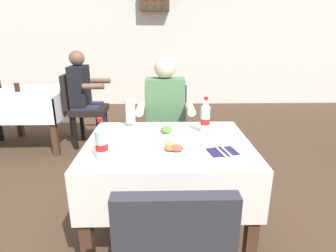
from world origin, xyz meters
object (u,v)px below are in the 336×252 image
Objects in this scene: chair_far_diner_seat at (166,130)px; seated_diner_far at (165,118)px; cola_bottle_secondary at (102,142)px; plate_far_diner at (168,132)px; napkin_cutlery_set at (223,151)px; background_chair_right at (82,105)px; main_dining_table at (168,165)px; background_dining_table at (32,104)px; beer_glass_left at (131,113)px; background_table_tumbler at (17,87)px; plate_near_camera at (175,150)px; background_patron at (85,94)px; cola_bottle_primary at (206,117)px.

seated_diner_far is (-0.01, -0.11, 0.16)m from chair_far_diner_seat.
seated_diner_far reaches higher than cola_bottle_secondary.
plate_far_diner is 1.17× the size of napkin_cutlery_set.
chair_far_diner_seat and background_chair_right have the same top height.
plate_far_diner is at bearing -89.08° from seated_diner_far.
main_dining_table is at bearing 151.33° from napkin_cutlery_set.
napkin_cutlery_set is 2.50m from background_chair_right.
seated_diner_far is 1.30× the size of background_chair_right.
background_dining_table is at bearing 133.51° from main_dining_table.
beer_glass_left reaches higher than main_dining_table.
main_dining_table is at bearing -43.38° from background_table_tumbler.
seated_diner_far is at bearing 54.29° from beer_glass_left.
background_chair_right reaches higher than background_table_tumbler.
plate_near_camera is 0.27× the size of background_dining_table.
plate_near_camera is 1.25× the size of napkin_cutlery_set.
background_table_tumbler is (-1.87, 1.77, 0.23)m from main_dining_table.
background_dining_table is at bearing 122.85° from cola_bottle_secondary.
background_table_tumbler is (-0.82, -0.09, 0.10)m from background_patron.
chair_far_diner_seat is at bearing 91.95° from plate_near_camera.
background_dining_table is at bearing 38.36° from background_table_tumbler.
background_patron is at bearing 116.74° from beer_glass_left.
chair_far_diner_seat is 0.78m from cola_bottle_primary.
cola_bottle_secondary reaches higher than beer_glass_left.
background_chair_right is (-1.13, 2.04, -0.22)m from plate_near_camera.
napkin_cutlery_set is at bearing -44.20° from background_dining_table.
plate_far_diner is (-0.00, 0.15, 0.19)m from main_dining_table.
cola_bottle_primary is 0.28× the size of background_chair_right.
cola_bottle_primary is 0.38m from napkin_cutlery_set.
cola_bottle_primary reaches higher than background_chair_right.
seated_diner_far is 0.97m from napkin_cutlery_set.
background_dining_table is 0.28m from background_table_tumbler.
plate_near_camera is 0.25× the size of background_chair_right.
cola_bottle_primary is 2.65m from background_dining_table.
main_dining_table is 2.13m from background_patron.
beer_glass_left reaches higher than chair_far_diner_seat.
background_patron is (-0.76, 1.51, -0.16)m from beer_glass_left.
plate_near_camera reaches higher than background_dining_table.
plate_far_diner is 2.03m from background_chair_right.
background_patron is (-1.05, 1.02, 0.16)m from chair_far_diner_seat.
plate_near_camera is 0.44m from cola_bottle_primary.
main_dining_table is 0.27m from plate_near_camera.
beer_glass_left is at bearing 80.67° from cola_bottle_secondary.
cola_bottle_primary reaches higher than beer_glass_left.
background_patron is (-1.33, 1.68, -0.17)m from cola_bottle_primary.
background_patron is 0.83m from background_table_tumbler.
background_dining_table is (-1.37, 2.12, -0.30)m from cola_bottle_secondary.
cola_bottle_secondary is 2.26m from background_chair_right.
chair_far_diner_seat is at bearing 84.76° from seated_diner_far.
chair_far_diner_seat is 0.65m from beer_glass_left.
seated_diner_far is 4.64× the size of cola_bottle_primary.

